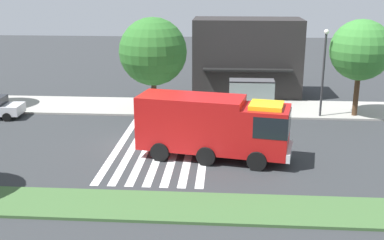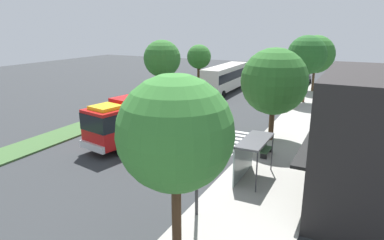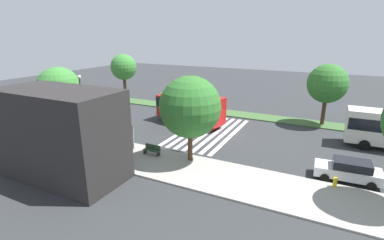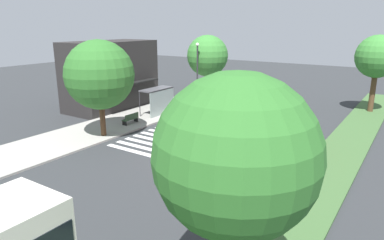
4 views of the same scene
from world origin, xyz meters
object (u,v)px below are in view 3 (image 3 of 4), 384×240
(parked_car_mid, at_px, (349,170))
(median_tree_center, at_px, (124,67))
(median_tree_west, at_px, (327,84))
(sidewalk_tree_center, at_px, (190,107))
(sidewalk_tree_far_east, at_px, (59,89))
(bus_stop_shelter, at_px, (116,130))
(street_lamp, at_px, (82,101))
(fire_hydrant, at_px, (335,182))
(bench_near_shelter, at_px, (152,150))
(fire_truck, at_px, (188,108))

(parked_car_mid, height_order, median_tree_center, median_tree_center)
(parked_car_mid, bearing_deg, median_tree_west, -82.50)
(sidewalk_tree_center, height_order, median_tree_west, sidewalk_tree_center)
(sidewalk_tree_far_east, bearing_deg, bus_stop_shelter, 175.99)
(street_lamp, height_order, fire_hydrant, street_lamp)
(sidewalk_tree_far_east, bearing_deg, median_tree_center, -73.94)
(street_lamp, height_order, median_tree_west, median_tree_west)
(sidewalk_tree_center, bearing_deg, bench_near_shelter, 8.48)
(parked_car_mid, relative_size, fire_hydrant, 6.71)
(fire_truck, bearing_deg, sidewalk_tree_far_east, 53.33)
(bus_stop_shelter, relative_size, sidewalk_tree_far_east, 0.48)
(fire_truck, xyz_separation_m, parked_car_mid, (-17.30, 7.35, -1.20))
(bench_near_shelter, xyz_separation_m, median_tree_center, (16.50, -16.70, 4.88))
(street_lamp, bearing_deg, parked_car_mid, -175.88)
(median_tree_center, bearing_deg, sidewalk_tree_center, 141.22)
(parked_car_mid, distance_m, fire_hydrant, 1.93)
(bus_stop_shelter, height_order, bench_near_shelter, bus_stop_shelter)
(bus_stop_shelter, xyz_separation_m, fire_hydrant, (-19.00, -1.05, -1.40))
(median_tree_center, bearing_deg, median_tree_west, 180.00)
(fire_truck, bearing_deg, street_lamp, 60.56)
(fire_truck, bearing_deg, parked_car_mid, 167.71)
(fire_truck, xyz_separation_m, bus_stop_shelter, (2.54, 10.10, -0.17))
(bus_stop_shelter, bearing_deg, sidewalk_tree_far_east, -4.01)
(parked_car_mid, xyz_separation_m, bench_near_shelter, (15.84, 2.74, -0.27))
(bus_stop_shelter, height_order, fire_hydrant, bus_stop_shelter)
(sidewalk_tree_center, bearing_deg, median_tree_center, -38.78)
(sidewalk_tree_far_east, bearing_deg, parked_car_mid, -175.45)
(fire_truck, xyz_separation_m, median_tree_center, (15.04, -6.61, 3.42))
(fire_truck, height_order, bench_near_shelter, fire_truck)
(median_tree_west, height_order, fire_hydrant, median_tree_west)
(street_lamp, bearing_deg, sidewalk_tree_center, 178.21)
(sidewalk_tree_far_east, height_order, fire_hydrant, sidewalk_tree_far_east)
(parked_car_mid, height_order, sidewalk_tree_center, sidewalk_tree_center)
(parked_car_mid, height_order, sidewalk_tree_far_east, sidewalk_tree_far_east)
(median_tree_center, bearing_deg, bus_stop_shelter, 126.81)
(fire_truck, height_order, street_lamp, street_lamp)
(sidewalk_tree_far_east, height_order, median_tree_west, sidewalk_tree_far_east)
(bench_near_shelter, xyz_separation_m, fire_hydrant, (-15.00, -1.04, -0.10))
(parked_car_mid, bearing_deg, street_lamp, 1.44)
(bench_near_shelter, bearing_deg, median_tree_west, -128.60)
(parked_car_mid, height_order, fire_hydrant, parked_car_mid)
(fire_truck, height_order, bus_stop_shelter, fire_truck)
(sidewalk_tree_far_east, distance_m, median_tree_center, 16.82)
(sidewalk_tree_center, bearing_deg, parked_car_mid, -169.78)
(sidewalk_tree_center, xyz_separation_m, median_tree_center, (20.12, -16.16, 0.62))
(median_tree_west, bearing_deg, median_tree_center, 0.00)
(fire_truck, xyz_separation_m, fire_hydrant, (-16.46, 9.05, -1.56))
(median_tree_west, bearing_deg, bench_near_shelter, 51.40)
(median_tree_center, bearing_deg, sidewalk_tree_far_east, 106.06)
(parked_car_mid, distance_m, bench_near_shelter, 16.07)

